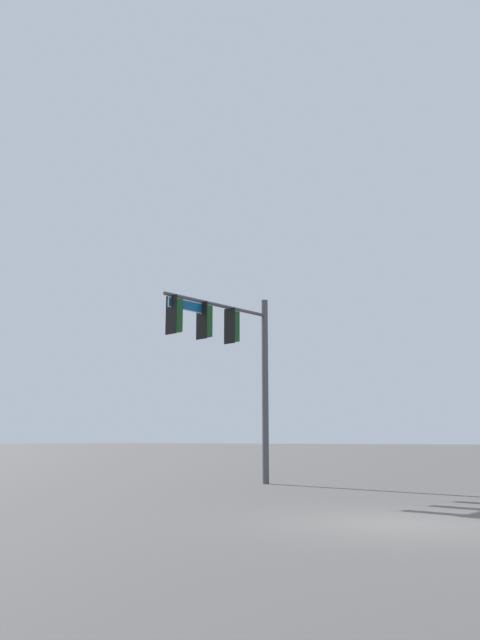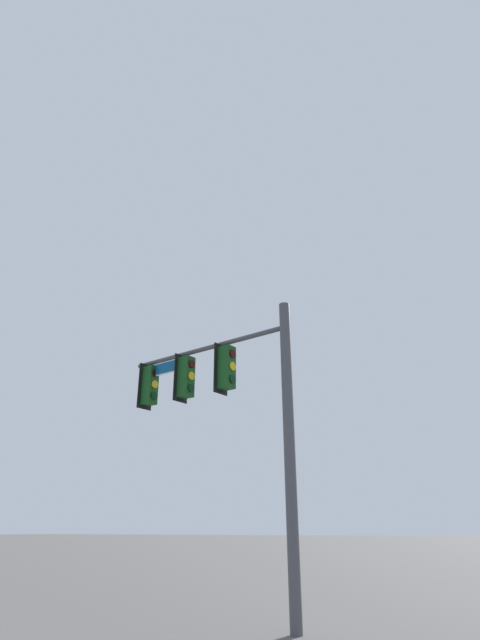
{
  "view_description": "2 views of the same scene",
  "coord_description": "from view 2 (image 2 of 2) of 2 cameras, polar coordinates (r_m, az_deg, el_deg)",
  "views": [
    {
      "loc": [
        12.32,
        3.98,
        1.61
      ],
      "look_at": [
        -5.86,
        -7.34,
        5.72
      ],
      "focal_mm": 35.0,
      "sensor_mm": 36.0,
      "label": 1
    },
    {
      "loc": [
        -12.23,
        2.64,
        1.84
      ],
      "look_at": [
        -6.82,
        -8.09,
        6.92
      ],
      "focal_mm": 28.0,
      "sensor_mm": 36.0,
      "label": 2
    }
  ],
  "objects": [
    {
      "name": "signal_pole_near",
      "position": [
        12.47,
        -1.67,
        -9.33
      ],
      "size": [
        5.14,
        1.25,
        6.91
      ],
      "color": "#47474C",
      "rests_on": "ground_plane"
    }
  ]
}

